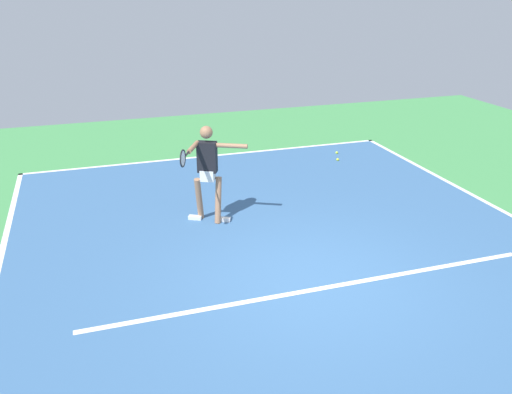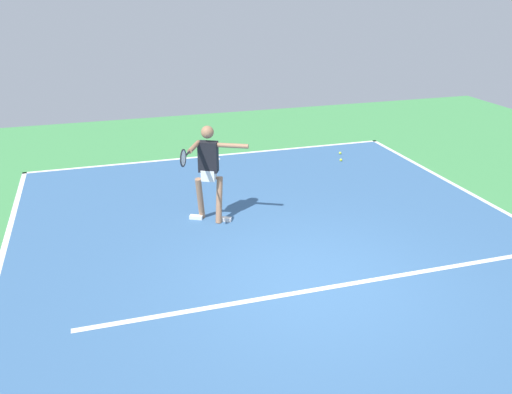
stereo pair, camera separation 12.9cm
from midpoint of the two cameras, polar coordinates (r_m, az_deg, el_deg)
ground_plane at (r=8.09m, az=6.52°, el=-8.85°), size 21.83×21.83×0.00m
court_surface at (r=8.09m, az=6.52°, el=-8.83°), size 9.07×12.87×0.00m
court_line_baseline_near at (r=13.68m, az=-4.06°, el=4.39°), size 9.07×0.10×0.01m
court_line_service at (r=7.92m, az=7.17°, el=-9.62°), size 6.80×0.10×0.01m
court_line_centre_mark at (r=13.49m, az=-3.86°, el=4.15°), size 0.10×0.30×0.01m
tennis_player at (r=9.60m, az=-4.67°, el=3.12°), size 1.30×1.11×1.80m
tennis_ball_near_service_line at (r=13.92m, az=9.14°, el=4.61°), size 0.07×0.07×0.07m
tennis_ball_near_player at (r=13.38m, az=9.23°, el=3.89°), size 0.07×0.07×0.07m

